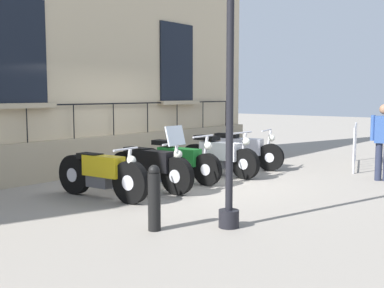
# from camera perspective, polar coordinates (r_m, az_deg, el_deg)

# --- Properties ---
(ground_plane) EXTENTS (60.00, 60.00, 0.00)m
(ground_plane) POSITION_cam_1_polar(r_m,az_deg,el_deg) (10.02, -1.13, -4.46)
(ground_plane) COLOR gray
(building_facade) EXTENTS (0.82, 10.72, 6.67)m
(building_facade) POSITION_cam_1_polar(r_m,az_deg,el_deg) (11.76, -10.81, 12.70)
(building_facade) COLOR #C6B28E
(building_facade) RESTS_ON ground_plane
(motorcycle_yellow) EXTENTS (2.08, 0.57, 0.92)m
(motorcycle_yellow) POSITION_cam_1_polar(r_m,az_deg,el_deg) (8.45, -10.67, -3.54)
(motorcycle_yellow) COLOR black
(motorcycle_yellow) RESTS_ON ground_plane
(motorcycle_black) EXTENTS (2.03, 0.55, 1.25)m
(motorcycle_black) POSITION_cam_1_polar(r_m,az_deg,el_deg) (9.04, -4.96, -2.74)
(motorcycle_black) COLOR black
(motorcycle_black) RESTS_ON ground_plane
(motorcycle_green) EXTENTS (2.17, 0.66, 1.00)m
(motorcycle_green) POSITION_cam_1_polar(r_m,az_deg,el_deg) (9.94, -1.71, -2.03)
(motorcycle_green) COLOR black
(motorcycle_green) RESTS_ON ground_plane
(motorcycle_white) EXTENTS (2.09, 0.73, 1.01)m
(motorcycle_white) POSITION_cam_1_polar(r_m,az_deg,el_deg) (10.68, 3.25, -1.41)
(motorcycle_white) COLOR black
(motorcycle_white) RESTS_ON ground_plane
(motorcycle_silver) EXTENTS (2.14, 0.82, 0.98)m
(motorcycle_silver) POSITION_cam_1_polar(r_m,az_deg,el_deg) (11.69, 5.78, -0.80)
(motorcycle_silver) COLOR black
(motorcycle_silver) RESTS_ON ground_plane
(lamppost) EXTENTS (0.32, 0.32, 5.12)m
(lamppost) POSITION_cam_1_polar(r_m,az_deg,el_deg) (6.49, 4.60, 15.11)
(lamppost) COLOR black
(lamppost) RESTS_ON ground_plane
(crowd_barrier) EXTENTS (0.83, 2.20, 1.05)m
(crowd_barrier) POSITION_cam_1_polar(r_m,az_deg,el_deg) (12.62, 18.83, -0.03)
(crowd_barrier) COLOR #B7B7BF
(crowd_barrier) RESTS_ON ground_plane
(bollard) EXTENTS (0.17, 0.17, 0.88)m
(bollard) POSITION_cam_1_polar(r_m,az_deg,el_deg) (6.40, -4.52, -6.39)
(bollard) COLOR black
(bollard) RESTS_ON ground_plane
(pedestrian_standing) EXTENTS (0.51, 0.31, 1.61)m
(pedestrian_standing) POSITION_cam_1_polar(r_m,az_deg,el_deg) (10.73, 21.86, 0.67)
(pedestrian_standing) COLOR #23283D
(pedestrian_standing) RESTS_ON ground_plane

